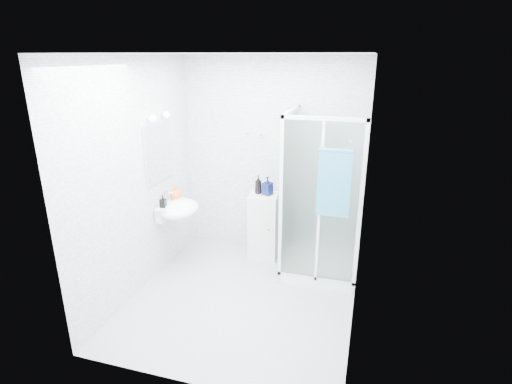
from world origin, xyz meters
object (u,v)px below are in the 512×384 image
(shampoo_bottle_b, at_px, (268,186))
(shampoo_bottle_a, at_px, (258,185))
(storage_cabinet, at_px, (263,226))
(shower_enclosure, at_px, (314,240))
(soap_dispenser_black, at_px, (163,201))
(wall_basin, at_px, (177,209))
(hand_towel, at_px, (334,181))
(soap_dispenser_orange, at_px, (175,193))

(shampoo_bottle_b, bearing_deg, shampoo_bottle_a, 173.46)
(storage_cabinet, bearing_deg, shower_enclosure, -25.20)
(shampoo_bottle_b, distance_m, soap_dispenser_black, 1.32)
(shower_enclosure, xyz_separation_m, soap_dispenser_black, (-1.76, -0.46, 0.49))
(soap_dispenser_black, bearing_deg, shower_enclosure, 14.78)
(wall_basin, height_order, shampoo_bottle_b, shampoo_bottle_b)
(hand_towel, bearing_deg, shampoo_bottle_b, 143.38)
(shower_enclosure, xyz_separation_m, shampoo_bottle_b, (-0.66, 0.26, 0.56))
(hand_towel, height_order, soap_dispenser_black, hand_towel)
(wall_basin, distance_m, shampoo_bottle_a, 1.07)
(storage_cabinet, bearing_deg, wall_basin, -154.51)
(wall_basin, height_order, shampoo_bottle_a, shampoo_bottle_a)
(wall_basin, xyz_separation_m, shampoo_bottle_b, (0.99, 0.57, 0.21))
(wall_basin, height_order, hand_towel, hand_towel)
(shampoo_bottle_a, bearing_deg, soap_dispenser_orange, -153.69)
(wall_basin, relative_size, shampoo_bottle_b, 2.33)
(storage_cabinet, relative_size, shampoo_bottle_b, 3.68)
(shampoo_bottle_a, xyz_separation_m, soap_dispenser_black, (-0.97, -0.74, -0.07))
(hand_towel, height_order, soap_dispenser_orange, hand_towel)
(shampoo_bottle_b, height_order, soap_dispenser_black, shampoo_bottle_b)
(shower_enclosure, xyz_separation_m, soap_dispenser_orange, (-1.74, -0.19, 0.51))
(soap_dispenser_black, bearing_deg, wall_basin, 54.64)
(hand_towel, xyz_separation_m, soap_dispenser_orange, (-1.96, 0.21, -0.39))
(soap_dispenser_black, bearing_deg, hand_towel, 1.83)
(wall_basin, height_order, soap_dispenser_orange, soap_dispenser_orange)
(shampoo_bottle_a, xyz_separation_m, shampoo_bottle_b, (0.13, -0.01, -0.00))
(shower_enclosure, relative_size, soap_dispenser_orange, 10.83)
(storage_cabinet, relative_size, shampoo_bottle_a, 3.64)
(shampoo_bottle_a, bearing_deg, soap_dispenser_black, -142.75)
(storage_cabinet, bearing_deg, shampoo_bottle_b, 0.69)
(storage_cabinet, height_order, hand_towel, hand_towel)
(soap_dispenser_orange, bearing_deg, soap_dispenser_black, -95.35)
(shower_enclosure, relative_size, wall_basin, 3.57)
(soap_dispenser_orange, bearing_deg, shampoo_bottle_b, 22.88)
(storage_cabinet, distance_m, shampoo_bottle_a, 0.57)
(shampoo_bottle_b, bearing_deg, hand_towel, -36.62)
(shampoo_bottle_b, height_order, soap_dispenser_orange, shampoo_bottle_b)
(hand_towel, relative_size, shampoo_bottle_b, 3.07)
(hand_towel, distance_m, shampoo_bottle_a, 1.26)
(storage_cabinet, xyz_separation_m, soap_dispenser_black, (-1.05, -0.72, 0.50))
(wall_basin, xyz_separation_m, shampoo_bottle_a, (0.86, 0.59, 0.21))
(storage_cabinet, xyz_separation_m, soap_dispenser_orange, (-1.02, -0.45, 0.51))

